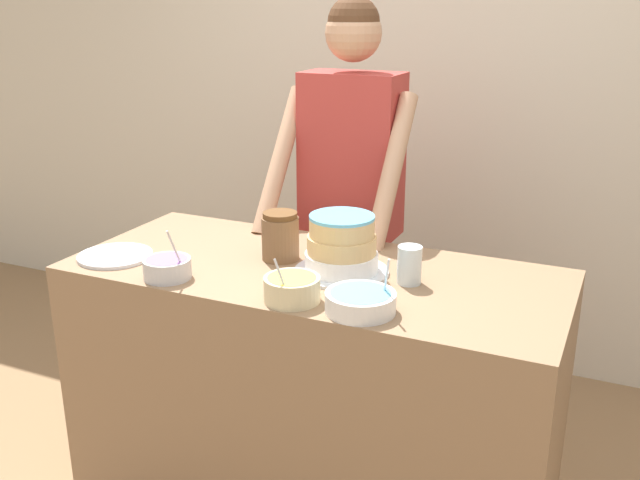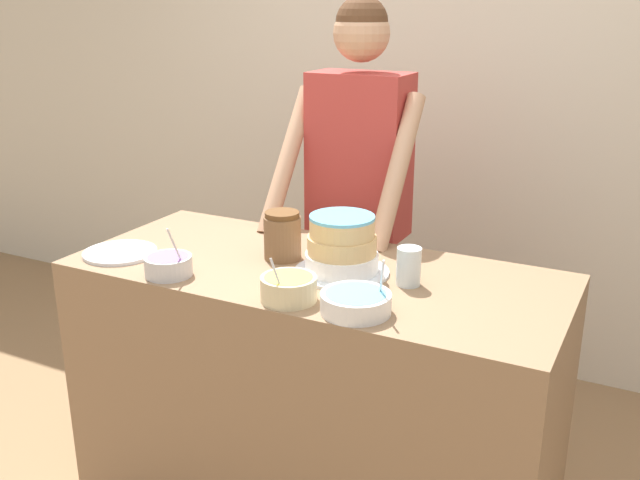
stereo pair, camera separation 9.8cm
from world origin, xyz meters
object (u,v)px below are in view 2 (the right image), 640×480
at_px(frosting_bowl_yellow, 289,287).
at_px(ceramic_plate, 120,253).
at_px(cake, 342,247).
at_px(person_baker, 358,178).
at_px(stoneware_jar, 282,236).
at_px(frosting_bowl_purple, 168,265).
at_px(drinking_glass, 409,266).
at_px(frosting_bowl_blue, 356,302).

relative_size(frosting_bowl_yellow, ceramic_plate, 0.66).
bearing_deg(cake, person_baker, 109.75).
bearing_deg(frosting_bowl_yellow, stoneware_jar, 122.76).
distance_m(person_baker, stoneware_jar, 0.57).
bearing_deg(person_baker, frosting_bowl_yellow, -78.79).
xyz_separation_m(frosting_bowl_purple, stoneware_jar, (0.24, 0.30, 0.05)).
height_order(frosting_bowl_purple, frosting_bowl_yellow, frosting_bowl_purple).
relative_size(ceramic_plate, stoneware_jar, 1.53).
relative_size(person_baker, drinking_glass, 14.97).
height_order(cake, stoneware_jar, cake).
distance_m(cake, drinking_glass, 0.23).
distance_m(frosting_bowl_blue, ceramic_plate, 0.92).
bearing_deg(frosting_bowl_purple, stoneware_jar, 51.09).
bearing_deg(ceramic_plate, person_baker, 55.50).
distance_m(cake, frosting_bowl_blue, 0.31).
relative_size(frosting_bowl_blue, ceramic_plate, 0.80).
relative_size(frosting_bowl_purple, drinking_glass, 1.47).
height_order(cake, frosting_bowl_yellow, cake).
bearing_deg(drinking_glass, frosting_bowl_yellow, -134.42).
height_order(cake, drinking_glass, cake).
distance_m(frosting_bowl_purple, ceramic_plate, 0.29).
xyz_separation_m(person_baker, ceramic_plate, (-0.54, -0.79, -0.15)).
distance_m(frosting_bowl_yellow, stoneware_jar, 0.36).
distance_m(cake, ceramic_plate, 0.78).
relative_size(person_baker, ceramic_plate, 7.11).
relative_size(frosting_bowl_blue, stoneware_jar, 1.22).
height_order(person_baker, frosting_bowl_yellow, person_baker).
xyz_separation_m(frosting_bowl_blue, stoneware_jar, (-0.40, 0.29, 0.05)).
distance_m(person_baker, frosting_bowl_yellow, 0.89).
xyz_separation_m(cake, drinking_glass, (0.22, 0.01, -0.03)).
xyz_separation_m(frosting_bowl_yellow, drinking_glass, (0.27, 0.27, 0.02)).
xyz_separation_m(frosting_bowl_purple, drinking_glass, (0.70, 0.27, 0.02)).
distance_m(frosting_bowl_blue, drinking_glass, 0.27).
bearing_deg(frosting_bowl_blue, ceramic_plate, 175.78).
height_order(person_baker, drinking_glass, person_baker).
bearing_deg(frosting_bowl_blue, frosting_bowl_yellow, -177.03).
height_order(cake, ceramic_plate, cake).
bearing_deg(frosting_bowl_purple, frosting_bowl_yellow, 0.12).
relative_size(drinking_glass, stoneware_jar, 0.73).
relative_size(frosting_bowl_purple, frosting_bowl_blue, 0.88).
height_order(cake, frosting_bowl_purple, cake).
distance_m(frosting_bowl_blue, frosting_bowl_yellow, 0.21).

